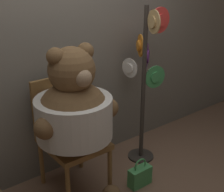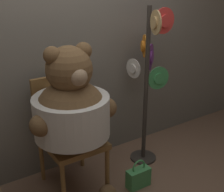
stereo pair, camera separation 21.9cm
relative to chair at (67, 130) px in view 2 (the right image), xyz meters
name	(u,v)px [view 2 (the right image)]	position (x,y,z in m)	size (l,w,h in m)	color
ground_plane	(102,187)	(0.21, -0.26, -0.56)	(14.00, 14.00, 0.00)	brown
wall_back	(69,53)	(0.21, 0.33, 0.62)	(8.00, 0.10, 2.36)	slate
chair	(67,130)	(0.00, 0.00, 0.00)	(0.49, 0.55, 1.04)	olive
teddy_bear	(72,112)	(-0.03, -0.18, 0.26)	(0.78, 0.69, 1.39)	brown
hat_display_rack	(149,74)	(0.89, -0.06, 0.39)	(0.44, 0.54, 1.62)	#332D28
handbag_on_ground	(138,177)	(0.50, -0.44, -0.46)	(0.23, 0.10, 0.29)	#479E56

